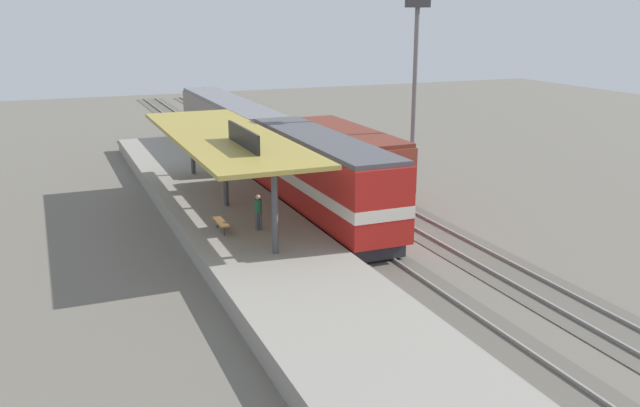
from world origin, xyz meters
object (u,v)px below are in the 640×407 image
at_px(locomotive, 321,178).
at_px(person_waiting, 258,210).
at_px(platform_bench, 220,222).
at_px(light_mast, 416,53).
at_px(passenger_carriage_single, 230,128).
at_px(freight_car, 349,156).

relative_size(locomotive, person_waiting, 8.44).
relative_size(platform_bench, person_waiting, 0.99).
height_order(locomotive, light_mast, light_mast).
height_order(light_mast, person_waiting, light_mast).
bearing_deg(passenger_carriage_single, platform_bench, -106.49).
height_order(locomotive, passenger_carriage_single, locomotive).
bearing_deg(light_mast, passenger_carriage_single, 119.27).
distance_m(freight_car, person_waiting, 12.74).
relative_size(passenger_carriage_single, light_mast, 1.71).
height_order(passenger_carriage_single, freight_car, passenger_carriage_single).
distance_m(passenger_carriage_single, light_mast, 17.07).
distance_m(platform_bench, locomotive, 6.50).
xyz_separation_m(locomotive, light_mast, (7.80, 4.09, 5.99)).
relative_size(freight_car, light_mast, 1.03).
xyz_separation_m(platform_bench, locomotive, (6.00, 2.27, 1.07)).
xyz_separation_m(locomotive, person_waiting, (-4.30, -2.72, -0.56)).
height_order(freight_car, person_waiting, freight_car).
relative_size(platform_bench, light_mast, 0.15).
relative_size(light_mast, person_waiting, 6.84).
bearing_deg(freight_car, passenger_carriage_single, 111.64).
distance_m(platform_bench, passenger_carriage_single, 21.16).
distance_m(locomotive, freight_car, 7.90).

